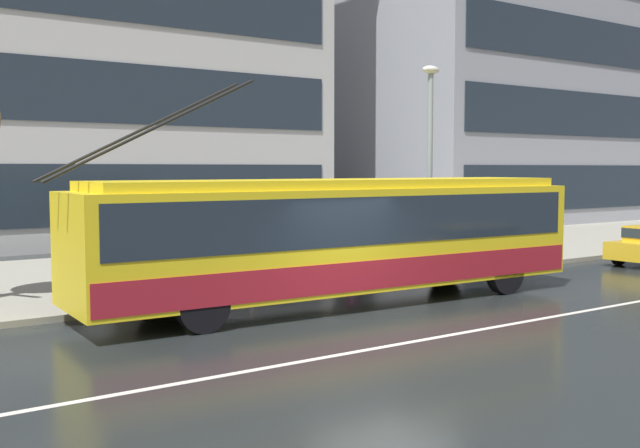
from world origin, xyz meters
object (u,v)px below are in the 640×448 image
pedestrian_waiting_by_pole (163,223)px  street_lamp (430,148)px  trolleybus (342,235)px  pedestrian_at_shelter (352,211)px  pedestrian_approaching_curb (203,243)px  pedestrian_walking_past (154,256)px  bus_shelter (165,210)px

pedestrian_waiting_by_pole → street_lamp: street_lamp is taller
trolleybus → pedestrian_at_shelter: size_ratio=6.32×
pedestrian_at_shelter → street_lamp: bearing=-46.0°
pedestrian_waiting_by_pole → pedestrian_approaching_curb: bearing=10.2°
pedestrian_walking_past → pedestrian_waiting_by_pole: bearing=59.5°
pedestrian_walking_past → street_lamp: street_lamp is taller
pedestrian_waiting_by_pole → street_lamp: bearing=-11.4°
trolleybus → pedestrian_walking_past: 4.40m
pedestrian_walking_past → pedestrian_at_shelter: bearing=12.5°
bus_shelter → pedestrian_walking_past: (-0.76, -1.11, -0.98)m
trolleybus → pedestrian_at_shelter: bearing=50.4°
bus_shelter → pedestrian_approaching_curb: bearing=22.2°
trolleybus → pedestrian_at_shelter: trolleybus is taller
trolleybus → pedestrian_walking_past: trolleybus is taller
trolleybus → pedestrian_at_shelter: 5.47m
bus_shelter → pedestrian_at_shelter: bearing=3.9°
trolleybus → street_lamp: bearing=26.5°
pedestrian_walking_past → pedestrian_waiting_by_pole: pedestrian_waiting_by_pole is taller
trolleybus → bus_shelter: (-2.70, 3.79, 0.48)m
pedestrian_approaching_curb → pedestrian_waiting_by_pole: pedestrian_waiting_by_pole is taller
pedestrian_walking_past → street_lamp: size_ratio=0.27×
trolleybus → pedestrian_waiting_by_pole: bearing=122.6°
pedestrian_at_shelter → pedestrian_walking_past: (-6.94, -1.54, -0.73)m
street_lamp → pedestrian_walking_past: bearing=179.1°
pedestrian_approaching_curb → pedestrian_waiting_by_pole: bearing=-169.8°
trolleybus → pedestrian_waiting_by_pole: (-2.62, 4.10, 0.14)m
pedestrian_at_shelter → street_lamp: 3.00m
pedestrian_waiting_by_pole → street_lamp: size_ratio=0.33×
bus_shelter → street_lamp: bearing=-9.1°
pedestrian_walking_past → pedestrian_waiting_by_pole: (0.84, 1.42, 0.64)m
pedestrian_at_shelter → street_lamp: street_lamp is taller
pedestrian_waiting_by_pole → bus_shelter: bearing=-104.3°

